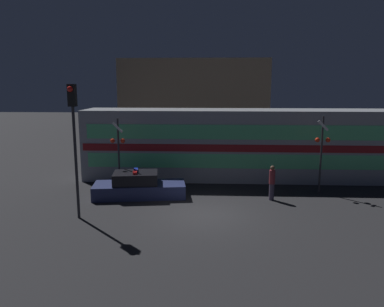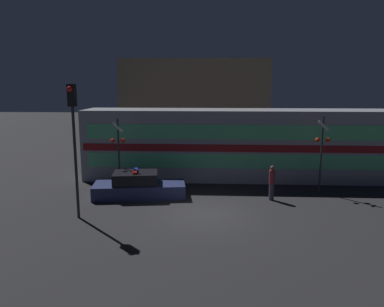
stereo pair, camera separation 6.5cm
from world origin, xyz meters
name	(u,v)px [view 1 (the left image)]	position (x,y,z in m)	size (l,w,h in m)	color
ground_plane	(205,215)	(0.00, 0.00, 0.00)	(120.00, 120.00, 0.00)	black
train	(236,144)	(1.77, 6.70, 2.09)	(18.21, 2.90, 4.17)	#999EA5
police_car	(139,187)	(-3.42, 2.57, 0.51)	(4.80, 2.36, 1.39)	navy
pedestrian	(272,182)	(3.26, 2.33, 0.89)	(0.29, 0.29, 1.74)	#3F384C
crossing_signal_near	(322,148)	(5.98, 3.70, 2.41)	(0.78, 0.30, 4.05)	#2D2D33
crossing_signal_far	(118,148)	(-4.65, 3.57, 2.32)	(0.78, 0.30, 3.90)	#2D2D33
traffic_light_corner	(74,124)	(-5.38, -0.68, 4.02)	(0.30, 0.46, 5.66)	#2D2D33
building_left	(195,107)	(-1.10, 15.42, 3.77)	(11.27, 6.91, 7.53)	brown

